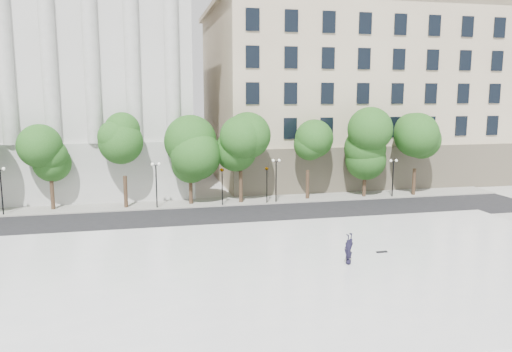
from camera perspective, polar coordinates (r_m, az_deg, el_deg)
The scene contains 12 objects.
ground at distance 27.03m, azimuth 2.87°, elevation -13.67°, with size 160.00×160.00×0.00m, color beige.
plaza at distance 29.64m, azimuth 1.32°, elevation -11.08°, with size 44.00×22.00×0.45m, color white.
street at distance 43.80m, azimuth -3.35°, elevation -4.67°, with size 60.00×8.00×0.02m, color black.
far_sidewalk at distance 49.57m, azimuth -4.45°, elevation -2.98°, with size 60.00×4.00×0.12m, color #A7A39A.
building_west at distance 63.48m, azimuth -22.21°, elevation 10.69°, with size 31.50×27.65×25.60m.
building_east at distance 68.32m, azimuth 10.68°, elevation 9.59°, with size 36.00×26.15×23.00m.
traffic_light_west at distance 47.31m, azimuth -3.90°, elevation 0.90°, with size 0.85×1.74×4.19m.
traffic_light_east at distance 48.15m, azimuth 1.26°, elevation 1.00°, with size 0.77×1.61×4.14m.
person_lying at distance 30.89m, azimuth 10.50°, elevation -9.43°, with size 0.69×0.45×1.89m, color black.
skateboard at distance 33.63m, azimuth 14.18°, elevation -8.40°, with size 0.75×0.19×0.08m, color black.
street_trees at distance 48.25m, azimuth -3.01°, elevation 3.18°, with size 47.06×4.80×8.15m.
lamp_posts at distance 47.61m, azimuth -4.89°, elevation 0.05°, with size 38.19×0.28×4.37m.
Camera 1 is at (-6.62, -24.01, 10.50)m, focal length 35.00 mm.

